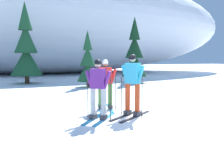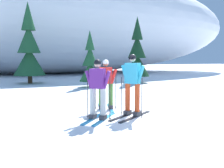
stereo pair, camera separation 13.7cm
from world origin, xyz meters
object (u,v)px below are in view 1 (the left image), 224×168
object	(u,v)px
skier_purple_jacket	(98,89)
skier_cyan_jacket	(132,84)
skier_red_jacket	(105,84)
pine_tree_far_right	(134,55)
pine_tree_center_right	(88,63)
pine_tree_center_left	(26,50)

from	to	relation	value
skier_purple_jacket	skier_cyan_jacket	xyz separation A→B (m)	(1.11, 0.11, 0.09)
skier_red_jacket	pine_tree_far_right	bearing A→B (deg)	57.86
pine_tree_center_right	pine_tree_far_right	xyz separation A→B (m)	(3.87, 1.46, 0.53)
pine_tree_far_right	pine_tree_center_right	bearing A→B (deg)	-159.39
pine_tree_center_left	pine_tree_far_right	size ratio (longest dim) A/B	1.20
skier_cyan_jacket	pine_tree_center_right	world-z (taller)	pine_tree_center_right
pine_tree_center_right	skier_cyan_jacket	bearing A→B (deg)	-96.41
skier_red_jacket	skier_cyan_jacket	bearing A→B (deg)	-70.08
skier_cyan_jacket	pine_tree_center_right	distance (m)	8.07
skier_red_jacket	skier_cyan_jacket	xyz separation A→B (m)	(0.43, -1.19, 0.09)
skier_cyan_jacket	pine_tree_far_right	size ratio (longest dim) A/B	0.40
pine_tree_center_left	pine_tree_far_right	distance (m)	7.55
skier_cyan_jacket	skier_red_jacket	bearing A→B (deg)	109.92
pine_tree_far_right	skier_purple_jacket	bearing A→B (deg)	-121.55
pine_tree_center_left	skier_cyan_jacket	bearing A→B (deg)	-78.02
pine_tree_far_right	skier_red_jacket	bearing A→B (deg)	-122.14
skier_red_jacket	pine_tree_center_left	distance (m)	10.72
skier_red_jacket	pine_tree_center_right	distance (m)	6.97
skier_purple_jacket	pine_tree_far_right	size ratio (longest dim) A/B	0.36
skier_cyan_jacket	pine_tree_center_left	bearing A→B (deg)	101.98
skier_purple_jacket	pine_tree_center_right	bearing A→B (deg)	76.10
skier_purple_jacket	pine_tree_far_right	distance (m)	11.29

